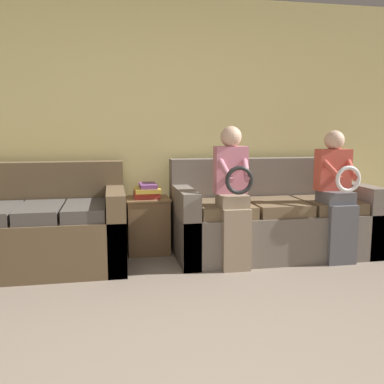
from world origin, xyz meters
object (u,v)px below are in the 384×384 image
side_shelf (148,224)px  couch_main (271,220)px  couch_side (44,229)px  book_stack (147,191)px  child_left_seated (233,190)px  child_right_seated (337,190)px

side_shelf → couch_main: bearing=-11.9°
couch_side → book_stack: 1.03m
child_left_seated → side_shelf: (-0.70, 0.61, -0.41)m
couch_side → child_left_seated: bearing=-11.2°
child_right_seated → child_left_seated: bearing=179.8°
couch_main → book_stack: 1.26m
child_right_seated → side_shelf: child_right_seated is taller
couch_side → child_left_seated: (1.66, -0.33, 0.36)m
child_right_seated → side_shelf: 1.85m
side_shelf → book_stack: book_stack is taller
couch_side → child_right_seated: 2.70m
child_left_seated → child_right_seated: (1.00, -0.00, -0.03)m
child_left_seated → child_right_seated: size_ratio=1.03×
couch_side → child_left_seated: child_left_seated is taller
couch_side → side_shelf: size_ratio=2.60×
couch_main → side_shelf: 1.23m
couch_main → couch_side: 2.16m
couch_main → book_stack: bearing=168.0°
child_left_seated → side_shelf: 1.02m
side_shelf → book_stack: (-0.00, 0.00, 0.34)m
child_right_seated → couch_main: bearing=144.2°
couch_side → book_stack: couch_side is taller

